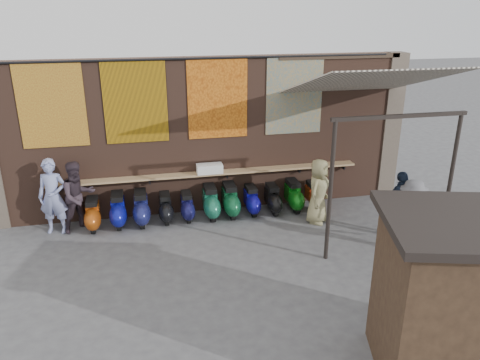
# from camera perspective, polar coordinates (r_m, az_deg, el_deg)

# --- Properties ---
(ground) EXTENTS (70.00, 70.00, 0.00)m
(ground) POSITION_cam_1_polar(r_m,az_deg,el_deg) (10.46, -1.74, -9.12)
(ground) COLOR #474749
(ground) RESTS_ON ground
(brick_wall) EXTENTS (10.00, 0.40, 4.00)m
(brick_wall) POSITION_cam_1_polar(r_m,az_deg,el_deg) (12.17, -4.24, 5.37)
(brick_wall) COLOR brown
(brick_wall) RESTS_ON ground
(pier_right) EXTENTS (0.50, 0.50, 4.00)m
(pier_right) POSITION_cam_1_polar(r_m,az_deg,el_deg) (13.87, 17.66, 6.35)
(pier_right) COLOR #4C4238
(pier_right) RESTS_ON ground
(eating_counter) EXTENTS (8.00, 0.32, 0.05)m
(eating_counter) POSITION_cam_1_polar(r_m,az_deg,el_deg) (12.09, -3.87, 0.81)
(eating_counter) COLOR #9E7A51
(eating_counter) RESTS_ON brick_wall
(shelf_box) EXTENTS (0.66, 0.31, 0.23)m
(shelf_box) POSITION_cam_1_polar(r_m,az_deg,el_deg) (12.02, -3.73, 1.41)
(shelf_box) COLOR white
(shelf_box) RESTS_ON eating_counter
(tapestry_redgold) EXTENTS (1.50, 0.02, 2.00)m
(tapestry_redgold) POSITION_cam_1_polar(r_m,az_deg,el_deg) (11.78, -21.98, 8.44)
(tapestry_redgold) COLOR maroon
(tapestry_redgold) RESTS_ON brick_wall
(tapestry_sun) EXTENTS (1.50, 0.02, 2.00)m
(tapestry_sun) POSITION_cam_1_polar(r_m,az_deg,el_deg) (11.62, -12.63, 9.27)
(tapestry_sun) COLOR orange
(tapestry_sun) RESTS_ON brick_wall
(tapestry_orange) EXTENTS (1.50, 0.02, 2.00)m
(tapestry_orange) POSITION_cam_1_polar(r_m,az_deg,el_deg) (11.78, -2.74, 9.89)
(tapestry_orange) COLOR orange
(tapestry_orange) RESTS_ON brick_wall
(tapestry_multi) EXTENTS (1.50, 0.02, 2.00)m
(tapestry_multi) POSITION_cam_1_polar(r_m,az_deg,el_deg) (12.27, 6.65, 10.21)
(tapestry_multi) COLOR #26638C
(tapestry_multi) RESTS_ON brick_wall
(hang_rail) EXTENTS (9.50, 0.06, 0.06)m
(hang_rail) POSITION_cam_1_polar(r_m,az_deg,el_deg) (11.59, -4.32, 14.57)
(hang_rail) COLOR black
(hang_rail) RESTS_ON brick_wall
(scooter_stool_0) EXTENTS (0.36, 0.81, 0.77)m
(scooter_stool_0) POSITION_cam_1_polar(r_m,az_deg,el_deg) (11.99, -17.49, -4.03)
(scooter_stool_0) COLOR #9C410E
(scooter_stool_0) RESTS_ON ground
(scooter_stool_1) EXTENTS (0.39, 0.86, 0.82)m
(scooter_stool_1) POSITION_cam_1_polar(r_m,az_deg,el_deg) (11.99, -14.63, -3.59)
(scooter_stool_1) COLOR #0D1286
(scooter_stool_1) RESTS_ON ground
(scooter_stool_2) EXTENTS (0.40, 0.88, 0.84)m
(scooter_stool_2) POSITION_cam_1_polar(r_m,az_deg,el_deg) (11.94, -11.93, -3.41)
(scooter_stool_2) COLOR navy
(scooter_stool_2) RESTS_ON ground
(scooter_stool_3) EXTENTS (0.34, 0.76, 0.72)m
(scooter_stool_3) POSITION_cam_1_polar(r_m,az_deg,el_deg) (11.99, -9.06, -3.40)
(scooter_stool_3) COLOR black
(scooter_stool_3) RESTS_ON ground
(scooter_stool_4) EXTENTS (0.33, 0.74, 0.70)m
(scooter_stool_4) POSITION_cam_1_polar(r_m,az_deg,el_deg) (12.03, -6.47, -3.23)
(scooter_stool_4) COLOR #141349
(scooter_stool_4) RESTS_ON ground
(scooter_stool_5) EXTENTS (0.39, 0.88, 0.83)m
(scooter_stool_5) POSITION_cam_1_polar(r_m,az_deg,el_deg) (12.06, -3.59, -2.74)
(scooter_stool_5) COLOR #19664A
(scooter_stool_5) RESTS_ON ground
(scooter_stool_6) EXTENTS (0.40, 0.89, 0.84)m
(scooter_stool_6) POSITION_cam_1_polar(r_m,az_deg,el_deg) (12.15, -1.20, -2.50)
(scooter_stool_6) COLOR #10502C
(scooter_stool_6) RESTS_ON ground
(scooter_stool_7) EXTENTS (0.35, 0.77, 0.73)m
(scooter_stool_7) POSITION_cam_1_polar(r_m,az_deg,el_deg) (12.29, 1.41, -2.49)
(scooter_stool_7) COLOR #110C8E
(scooter_stool_7) RESTS_ON ground
(scooter_stool_8) EXTENTS (0.35, 0.78, 0.74)m
(scooter_stool_8) POSITION_cam_1_polar(r_m,az_deg,el_deg) (12.38, 4.00, -2.33)
(scooter_stool_8) COLOR black
(scooter_stool_8) RESTS_ON ground
(scooter_stool_9) EXTENTS (0.38, 0.84, 0.80)m
(scooter_stool_9) POSITION_cam_1_polar(r_m,az_deg,el_deg) (12.58, 6.54, -1.90)
(scooter_stool_9) COLOR #0C5A11
(scooter_stool_9) RESTS_ON ground
(scooter_stool_10) EXTENTS (0.34, 0.75, 0.71)m
(scooter_stool_10) POSITION_cam_1_polar(r_m,az_deg,el_deg) (12.78, 8.93, -1.88)
(scooter_stool_10) COLOR #A63416
(scooter_stool_10) RESTS_ON ground
(diner_left) EXTENTS (0.74, 0.55, 1.85)m
(diner_left) POSITION_cam_1_polar(r_m,az_deg,el_deg) (11.92, -21.84, -1.88)
(diner_left) COLOR #8690C4
(diner_left) RESTS_ON ground
(diner_right) EXTENTS (1.07, 1.01, 1.75)m
(diner_right) POSITION_cam_1_polar(r_m,az_deg,el_deg) (11.85, -19.12, -1.91)
(diner_right) COLOR #32272F
(diner_right) RESTS_ON ground
(shopper_navy) EXTENTS (0.99, 0.55, 1.60)m
(shopper_navy) POSITION_cam_1_polar(r_m,az_deg,el_deg) (11.60, 18.93, -2.78)
(shopper_navy) COLOR #162032
(shopper_navy) RESTS_ON ground
(shopper_grey) EXTENTS (1.17, 0.81, 1.67)m
(shopper_grey) POSITION_cam_1_polar(r_m,az_deg,el_deg) (10.97, 20.08, -4.10)
(shopper_grey) COLOR #5E5E63
(shopper_grey) RESTS_ON ground
(shopper_tan) EXTENTS (0.93, 0.96, 1.67)m
(shopper_tan) POSITION_cam_1_polar(r_m,az_deg,el_deg) (11.79, 9.51, -1.35)
(shopper_tan) COLOR #90885C
(shopper_tan) RESTS_ON ground
(market_stall) EXTENTS (2.60, 2.21, 2.42)m
(market_stall) POSITION_cam_1_polar(r_m,az_deg,el_deg) (7.54, 25.73, -13.49)
(market_stall) COLOR black
(market_stall) RESTS_ON ground
(stall_sign) EXTENTS (1.17, 0.36, 0.50)m
(stall_sign) POSITION_cam_1_polar(r_m,az_deg,el_deg) (7.97, 24.09, -6.81)
(stall_sign) COLOR gold
(stall_sign) RESTS_ON market_stall
(stall_shelf) EXTENTS (1.81, 0.59, 0.06)m
(stall_shelf) POSITION_cam_1_polar(r_m,az_deg,el_deg) (8.38, 23.21, -12.13)
(stall_shelf) COLOR #473321
(stall_shelf) RESTS_ON market_stall
(awning_canvas) EXTENTS (3.20, 3.28, 0.97)m
(awning_canvas) POSITION_cam_1_polar(r_m,az_deg,el_deg) (11.22, 15.35, 11.51)
(awning_canvas) COLOR beige
(awning_canvas) RESTS_ON brick_wall
(awning_ledger) EXTENTS (3.30, 0.08, 0.12)m
(awning_ledger) POSITION_cam_1_polar(r_m,az_deg,el_deg) (12.59, 12.16, 14.53)
(awning_ledger) COLOR #33261C
(awning_ledger) RESTS_ON brick_wall
(awning_header) EXTENTS (3.00, 0.08, 0.08)m
(awning_header) POSITION_cam_1_polar(r_m,az_deg,el_deg) (10.02, 18.99, 7.37)
(awning_header) COLOR black
(awning_header) RESTS_ON awning_post_left
(awning_post_left) EXTENTS (0.09, 0.09, 3.10)m
(awning_post_left) POSITION_cam_1_polar(r_m,az_deg,el_deg) (9.83, 10.95, -1.48)
(awning_post_left) COLOR black
(awning_post_left) RESTS_ON ground
(awning_post_right) EXTENTS (0.09, 0.09, 3.10)m
(awning_post_right) POSITION_cam_1_polar(r_m,az_deg,el_deg) (11.21, 24.24, -0.21)
(awning_post_right) COLOR black
(awning_post_right) RESTS_ON ground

